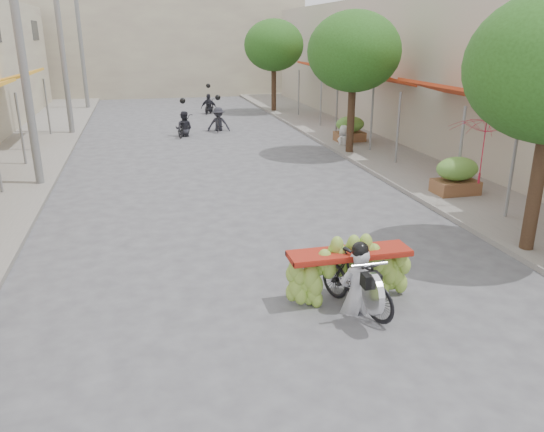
{
  "coord_description": "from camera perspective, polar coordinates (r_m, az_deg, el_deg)",
  "views": [
    {
      "loc": [
        -2.28,
        -4.76,
        4.39
      ],
      "look_at": [
        0.01,
        4.53,
        1.1
      ],
      "focal_mm": 35.0,
      "sensor_mm": 36.0,
      "label": 1
    }
  ],
  "objects": [
    {
      "name": "market_umbrella",
      "position": [
        14.36,
        22.3,
        9.89
      ],
      "size": [
        2.28,
        2.28,
        1.74
      ],
      "rotation": [
        0.0,
        0.0,
        0.22
      ],
      "color": "#A5162C",
      "rests_on": "ground"
    },
    {
      "name": "ground",
      "position": [
        6.87,
        9.65,
        -21.08
      ],
      "size": [
        120.0,
        120.0,
        0.0
      ],
      "primitive_type": "plane",
      "color": "#58585D",
      "rests_on": "ground"
    },
    {
      "name": "utility_pole_mid",
      "position": [
        17.06,
        -25.42,
        16.01
      ],
      "size": [
        0.6,
        0.24,
        8.0
      ],
      "color": "slate",
      "rests_on": "ground"
    },
    {
      "name": "sidewalk_right",
      "position": [
        22.26,
        11.19,
        7.39
      ],
      "size": [
        4.0,
        60.0,
        0.12
      ],
      "primitive_type": "cube",
      "color": "gray",
      "rests_on": "ground"
    },
    {
      "name": "bg_motorbike_a",
      "position": [
        24.61,
        -9.5,
        10.19
      ],
      "size": [
        1.15,
        1.74,
        1.95
      ],
      "color": "black",
      "rests_on": "ground"
    },
    {
      "name": "produce_crate_mid",
      "position": [
        15.76,
        19.26,
        4.41
      ],
      "size": [
        1.2,
        0.88,
        1.16
      ],
      "color": "brown",
      "rests_on": "ground"
    },
    {
      "name": "utility_pole_back",
      "position": [
        34.91,
        -19.9,
        17.31
      ],
      "size": [
        0.6,
        0.24,
        8.0
      ],
      "color": "slate",
      "rests_on": "ground"
    },
    {
      "name": "street_tree_far",
      "position": [
        31.71,
        0.19,
        17.87
      ],
      "size": [
        3.4,
        3.4,
        5.25
      ],
      "color": "#3A2719",
      "rests_on": "ground"
    },
    {
      "name": "bg_motorbike_c",
      "position": [
        31.69,
        -6.82,
        12.39
      ],
      "size": [
        1.11,
        1.55,
        1.95
      ],
      "color": "black",
      "rests_on": "ground"
    },
    {
      "name": "far_building",
      "position": [
        42.83,
        -11.3,
        17.43
      ],
      "size": [
        20.0,
        6.0,
        7.0
      ],
      "primitive_type": "cube",
      "color": "#B5AA8F",
      "rests_on": "ground"
    },
    {
      "name": "street_tree_mid",
      "position": [
        20.28,
        8.81,
        17.05
      ],
      "size": [
        3.4,
        3.4,
        5.25
      ],
      "color": "#3A2719",
      "rests_on": "ground"
    },
    {
      "name": "shophouse_row_right",
      "position": [
        23.61,
        24.15,
        14.01
      ],
      "size": [
        9.77,
        40.0,
        6.0
      ],
      "color": "#B2A793",
      "rests_on": "ground"
    },
    {
      "name": "pedestrian",
      "position": [
        22.0,
        7.81,
        9.65
      ],
      "size": [
        0.88,
        0.83,
        1.54
      ],
      "rotation": [
        0.0,
        0.0,
        3.8
      ],
      "color": "silver",
      "rests_on": "ground"
    },
    {
      "name": "sidewalk_left",
      "position": [
        20.78,
        -26.72,
        4.91
      ],
      "size": [
        4.0,
        60.0,
        0.12
      ],
      "primitive_type": "cube",
      "color": "gray",
      "rests_on": "ground"
    },
    {
      "name": "bg_motorbike_b",
      "position": [
        25.67,
        -5.81,
        10.94
      ],
      "size": [
        1.15,
        1.75,
        1.95
      ],
      "color": "black",
      "rests_on": "ground"
    },
    {
      "name": "utility_pole_far",
      "position": [
        25.95,
        -21.72,
        16.9
      ],
      "size": [
        0.6,
        0.24,
        8.0
      ],
      "color": "slate",
      "rests_on": "ground"
    },
    {
      "name": "produce_crate_far",
      "position": [
        22.73,
        8.39,
        9.46
      ],
      "size": [
        1.2,
        0.88,
        1.16
      ],
      "color": "brown",
      "rests_on": "ground"
    },
    {
      "name": "banana_motorbike",
      "position": [
        8.96,
        8.82,
        -5.6
      ],
      "size": [
        2.2,
        1.89,
        2.1
      ],
      "color": "black",
      "rests_on": "ground"
    }
  ]
}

